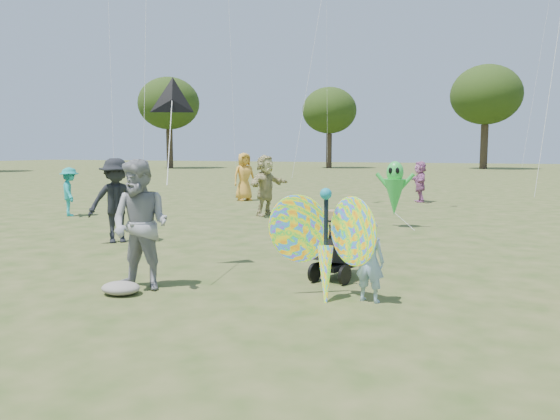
# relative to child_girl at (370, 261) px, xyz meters

# --- Properties ---
(ground) EXTENTS (160.00, 160.00, 0.00)m
(ground) POSITION_rel_child_girl_xyz_m (-1.39, -0.74, -0.56)
(ground) COLOR #51592B
(ground) RESTS_ON ground
(child_girl) EXTENTS (0.45, 0.34, 1.11)m
(child_girl) POSITION_rel_child_girl_xyz_m (0.00, 0.00, 0.00)
(child_girl) COLOR #92B5CF
(child_girl) RESTS_ON ground
(adult_man) EXTENTS (0.93, 0.72, 1.90)m
(adult_man) POSITION_rel_child_girl_xyz_m (-3.25, -0.55, 0.40)
(adult_man) COLOR gray
(adult_man) RESTS_ON ground
(grey_bag) EXTENTS (0.57, 0.46, 0.18)m
(grey_bag) POSITION_rel_child_girl_xyz_m (-3.36, -0.91, -0.47)
(grey_bag) COLOR gray
(grey_bag) RESTS_ON ground
(crowd_b) EXTENTS (1.34, 1.33, 1.85)m
(crowd_b) POSITION_rel_child_girl_xyz_m (-6.17, 2.66, 0.37)
(crowd_b) COLOR black
(crowd_b) RESTS_ON ground
(crowd_d) EXTENTS (0.98, 1.83, 1.88)m
(crowd_d) POSITION_rel_child_girl_xyz_m (-5.03, 8.39, 0.38)
(crowd_d) COLOR tan
(crowd_d) RESTS_ON ground
(crowd_g) EXTENTS (1.07, 1.11, 1.91)m
(crowd_g) POSITION_rel_child_girl_xyz_m (-7.75, 12.68, 0.40)
(crowd_g) COLOR gold
(crowd_g) RESTS_ON ground
(crowd_i) EXTENTS (1.07, 1.08, 1.50)m
(crowd_i) POSITION_rel_child_girl_xyz_m (-10.58, 6.10, 0.19)
(crowd_i) COLOR teal
(crowd_i) RESTS_ON ground
(crowd_j) EXTENTS (0.89, 1.55, 1.59)m
(crowd_j) POSITION_rel_child_girl_xyz_m (-1.11, 14.60, 0.24)
(crowd_j) COLOR #B3669F
(crowd_j) RESTS_ON ground
(jogging_stroller) EXTENTS (0.71, 1.13, 1.09)m
(jogging_stroller) POSITION_rel_child_girl_xyz_m (-0.78, 1.17, 0.06)
(jogging_stroller) COLOR black
(jogging_stroller) RESTS_ON ground
(butterfly_kite) EXTENTS (1.74, 0.75, 1.73)m
(butterfly_kite) POSITION_rel_child_girl_xyz_m (-0.59, -0.08, 0.21)
(butterfly_kite) COLOR orange
(butterfly_kite) RESTS_ON ground
(delta_kite_rig) EXTENTS (1.14, 1.59, 1.74)m
(delta_kite_rig) POSITION_rel_child_girl_xyz_m (-3.53, 0.81, 2.30)
(delta_kite_rig) COLOR black
(delta_kite_rig) RESTS_ON ground
(alien_kite) EXTENTS (1.12, 0.69, 1.74)m
(alien_kite) POSITION_rel_child_girl_xyz_m (-0.87, 7.21, 0.41)
(alien_kite) COLOR green
(alien_kite) RESTS_ON ground
(tree_line) EXTENTS (91.78, 33.60, 10.79)m
(tree_line) POSITION_rel_child_girl_xyz_m (2.28, 44.25, 6.31)
(tree_line) COLOR #3A2D21
(tree_line) RESTS_ON ground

